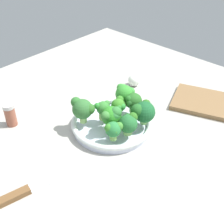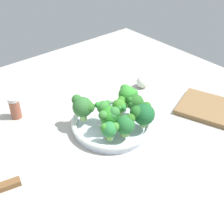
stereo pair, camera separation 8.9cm
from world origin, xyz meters
The scene contains 15 objects.
ground_plane centered at (0.00, 0.00, -1.25)cm, with size 130.00×130.00×2.50cm, color #ADAAA0.
bowl centered at (-3.42, 2.67, 1.56)cm, with size 25.24×25.24×3.05cm.
broccoli_floret_0 centered at (2.91, -3.60, 6.55)cm, with size 4.45×5.07×5.71cm.
broccoli_floret_1 centered at (-5.93, 1.39, 6.71)cm, with size 4.18×4.68×6.08cm.
broccoli_floret_2 centered at (4.20, 1.33, 6.66)cm, with size 5.43×5.86×6.45cm.
broccoli_floret_3 centered at (4.38, 8.05, 7.42)cm, with size 6.43×7.56×7.35cm.
broccoli_floret_4 centered at (-1.43, 10.24, 6.94)cm, with size 5.26×5.58×6.65cm.
broccoli_floret_5 centered at (-9.23, -3.81, 7.82)cm, with size 7.30×6.13×7.95cm.
broccoli_floret_6 centered at (-3.67, 6.00, 6.68)cm, with size 4.82×4.95×5.94cm.
broccoli_floret_7 centered at (-0.78, -0.32, 7.39)cm, with size 6.31×6.49×7.37cm.
broccoli_floret_8 centered at (-5.98, 11.33, 7.69)cm, with size 6.44×5.92×7.41cm.
knife centered at (-1.44, -29.23, 0.55)cm, with size 8.32×26.46×1.50cm.
cutting_board centered at (14.03, 35.10, 0.80)cm, with size 26.85×16.33×1.60cm, color brown.
garlic_bulb centered at (-14.74, 27.22, 2.26)cm, with size 4.51×4.51×4.51cm, color white.
pepper_shaker centered at (-27.79, -17.61, 3.86)cm, with size 3.55×3.55×7.61cm.
Camera 2 is at (51.87, -44.04, 58.61)cm, focal length 47.60 mm.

